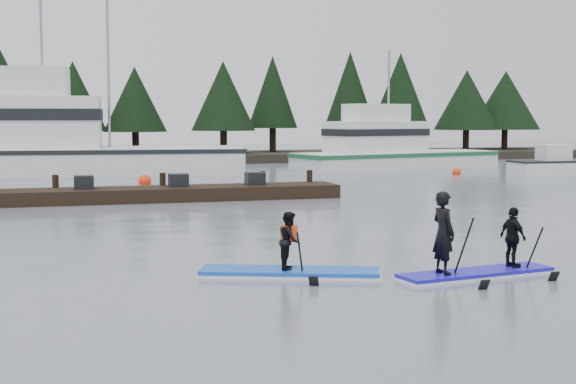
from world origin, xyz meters
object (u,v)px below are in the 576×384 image
object	(u,v)px
floating_dock	(139,194)
fishing_boat_large	(52,159)
fishing_boat_medium	(391,160)
paddleboard_solo	(290,259)
paddleboard_duo	(474,247)

from	to	relation	value
floating_dock	fishing_boat_large	bearing A→B (deg)	101.12
fishing_boat_large	fishing_boat_medium	bearing A→B (deg)	2.08
paddleboard_solo	paddleboard_duo	distance (m)	3.65
fishing_boat_medium	paddleboard_solo	size ratio (longest dim) A/B	3.79
floating_dock	paddleboard_solo	size ratio (longest dim) A/B	4.26
fishing_boat_medium	paddleboard_solo	distance (m)	34.14
paddleboard_solo	floating_dock	bearing A→B (deg)	116.10
fishing_boat_large	paddleboard_duo	xyz separation A→B (m)	(7.47, -32.68, -0.26)
fishing_boat_medium	floating_dock	xyz separation A→B (m)	(-17.17, -14.83, -0.30)
floating_dock	paddleboard_duo	size ratio (longest dim) A/B	4.55
fishing_boat_large	floating_dock	world-z (taller)	fishing_boat_large
paddleboard_solo	paddleboard_duo	world-z (taller)	paddleboard_duo
fishing_boat_large	fishing_boat_medium	distance (m)	20.10
fishing_boat_medium	paddleboard_solo	bearing A→B (deg)	-130.03
fishing_boat_medium	paddleboard_solo	xyz separation A→B (m)	(-16.03, -30.14, -0.22)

